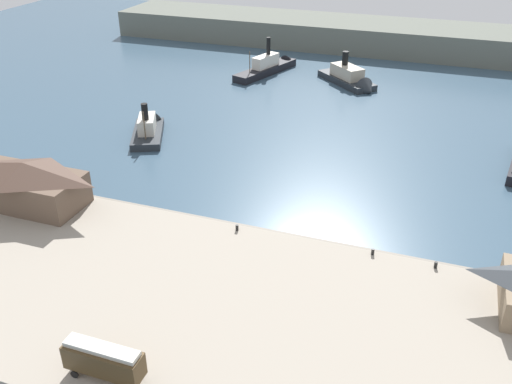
% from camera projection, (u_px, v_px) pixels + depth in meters
% --- Properties ---
extents(ground_plane, '(320.00, 320.00, 0.00)m').
position_uv_depth(ground_plane, '(289.00, 226.00, 84.79)').
color(ground_plane, '#385166').
extents(quay_promenade, '(110.00, 36.00, 1.20)m').
position_uv_depth(quay_promenade, '(237.00, 315.00, 66.37)').
color(quay_promenade, '#9E9384').
rests_on(quay_promenade, ground).
extents(seawall_edge, '(110.00, 0.80, 1.00)m').
position_uv_depth(seawall_edge, '(282.00, 236.00, 81.58)').
color(seawall_edge, gray).
rests_on(seawall_edge, ground).
extents(ferry_shed_central_terminal, '(18.05, 9.12, 7.23)m').
position_uv_depth(ferry_shed_central_terminal, '(26.00, 183.00, 86.70)').
color(ferry_shed_central_terminal, brown).
rests_on(ferry_shed_central_terminal, quay_promenade).
extents(street_tram, '(8.46, 2.60, 4.14)m').
position_uv_depth(street_tram, '(103.00, 359.00, 56.18)').
color(street_tram, '#4C381E').
rests_on(street_tram, quay_promenade).
extents(mooring_post_center_east, '(0.44, 0.44, 0.90)m').
position_uv_depth(mooring_post_center_east, '(373.00, 252.00, 76.05)').
color(mooring_post_center_east, black).
rests_on(mooring_post_center_east, quay_promenade).
extents(mooring_post_west, '(0.44, 0.44, 0.90)m').
position_uv_depth(mooring_post_west, '(237.00, 228.00, 81.40)').
color(mooring_post_west, black).
rests_on(mooring_post_west, quay_promenade).
extents(mooring_post_center_west, '(0.44, 0.44, 0.90)m').
position_uv_depth(mooring_post_center_west, '(436.00, 265.00, 73.42)').
color(mooring_post_center_west, black).
rests_on(mooring_post_center_west, quay_promenade).
extents(ferry_approaching_west, '(11.56, 16.57, 9.66)m').
position_uv_depth(ferry_approaching_west, '(148.00, 128.00, 115.59)').
color(ferry_approaching_west, '#23282D').
rests_on(ferry_approaching_west, ground).
extents(ferry_approaching_east, '(18.37, 17.73, 10.11)m').
position_uv_depth(ferry_approaching_east, '(352.00, 80.00, 143.39)').
color(ferry_approaching_east, '#23282D').
rests_on(ferry_approaching_east, ground).
extents(ferry_moored_west, '(12.00, 25.37, 10.78)m').
position_uv_depth(ferry_moored_west, '(270.00, 66.00, 153.99)').
color(ferry_moored_west, black).
rests_on(ferry_moored_west, ground).
extents(far_headland, '(180.00, 24.00, 8.00)m').
position_uv_depth(far_headland, '(390.00, 37.00, 173.50)').
color(far_headland, '#60665B').
rests_on(far_headland, ground).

